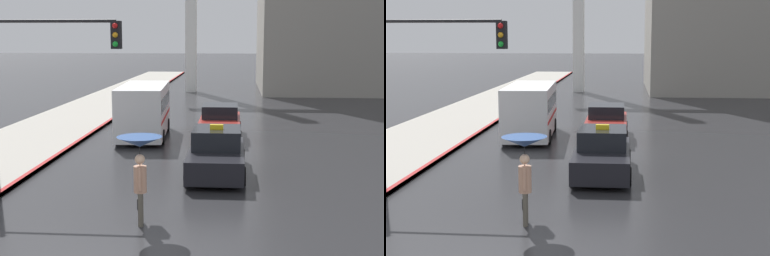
% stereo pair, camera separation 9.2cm
% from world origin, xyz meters
% --- Properties ---
extents(taxi, '(1.91, 4.33, 1.70)m').
position_xyz_m(taxi, '(1.28, 7.44, 0.69)').
color(taxi, black).
rests_on(taxi, ground_plane).
extents(sedan_red, '(1.91, 4.19, 1.51)m').
position_xyz_m(sedan_red, '(1.21, 14.01, 0.69)').
color(sedan_red, maroon).
rests_on(sedan_red, ground_plane).
extents(ambulance_van, '(2.31, 5.41, 2.40)m').
position_xyz_m(ambulance_van, '(-2.28, 13.96, 1.33)').
color(ambulance_van, white).
rests_on(ambulance_van, ground_plane).
extents(pedestrian_with_umbrella, '(1.09, 1.09, 2.20)m').
position_xyz_m(pedestrian_with_umbrella, '(-0.38, 2.34, 1.78)').
color(pedestrian_with_umbrella, '#4C473D').
rests_on(pedestrian_with_umbrella, ground_plane).
extents(traffic_light, '(4.04, 0.38, 5.30)m').
position_xyz_m(traffic_light, '(-3.74, 5.43, 3.73)').
color(traffic_light, black).
rests_on(traffic_light, ground_plane).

